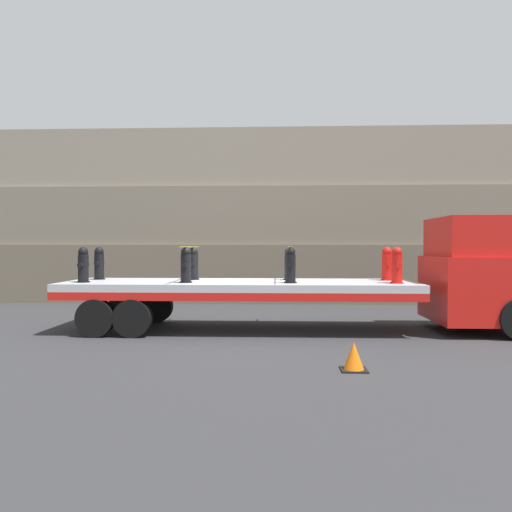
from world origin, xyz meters
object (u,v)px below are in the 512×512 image
object	(u,v)px
flatbed_trailer	(220,290)
fire_hydrant_black_far_1	(193,264)
fire_hydrant_black_near_1	(186,265)
fire_hydrant_red_near_3	(397,266)
truck_cab	(482,276)
fire_hydrant_black_far_0	(99,264)
fire_hydrant_black_near_2	(290,266)
traffic_cone	(354,357)
fire_hydrant_black_far_2	(289,264)
fire_hydrant_black_near_0	(83,265)
fire_hydrant_red_far_3	(387,264)

from	to	relation	value
flatbed_trailer	fire_hydrant_black_far_1	size ratio (longest dim) A/B	10.11
fire_hydrant_black_near_1	fire_hydrant_red_near_3	world-z (taller)	same
truck_cab	fire_hydrant_black_far_0	xyz separation A→B (m)	(-10.24, 0.57, 0.28)
truck_cab	fire_hydrant_black_near_1	bearing A→B (deg)	-175.72
fire_hydrant_black_near_2	traffic_cone	size ratio (longest dim) A/B	1.77
fire_hydrant_black_far_2	traffic_cone	bearing A→B (deg)	-77.83
truck_cab	flatbed_trailer	bearing A→B (deg)	180.00
fire_hydrant_red_near_3	truck_cab	bearing A→B (deg)	13.80
fire_hydrant_black_near_0	flatbed_trailer	bearing A→B (deg)	9.39
flatbed_trailer	truck_cab	bearing A→B (deg)	0.00
truck_cab	fire_hydrant_black_near_0	size ratio (longest dim) A/B	3.26
truck_cab	fire_hydrant_black_far_0	bearing A→B (deg)	176.82
fire_hydrant_black_near_0	traffic_cone	xyz separation A→B (m)	(6.32, -3.65, -1.48)
fire_hydrant_black_far_0	fire_hydrant_black_far_1	distance (m)	2.64
truck_cab	fire_hydrant_red_near_3	distance (m)	2.40
fire_hydrant_black_far_1	fire_hydrant_black_near_0	bearing A→B (deg)	-156.72
fire_hydrant_black_near_2	traffic_cone	bearing A→B (deg)	-74.21
truck_cab	fire_hydrant_black_far_0	world-z (taller)	truck_cab
fire_hydrant_black_far_0	traffic_cone	bearing A→B (deg)	-37.16
fire_hydrant_black_near_1	fire_hydrant_black_far_2	world-z (taller)	same
fire_hydrant_black_near_2	fire_hydrant_red_near_3	xyz separation A→B (m)	(2.64, 0.00, 0.00)
fire_hydrant_black_near_0	fire_hydrant_black_near_1	xyz separation A→B (m)	(2.64, 0.00, 0.00)
truck_cab	fire_hydrant_black_far_0	size ratio (longest dim) A/B	3.26
fire_hydrant_red_near_3	fire_hydrant_black_near_0	bearing A→B (deg)	180.00
fire_hydrant_red_far_3	traffic_cone	bearing A→B (deg)	-108.59
fire_hydrant_red_far_3	fire_hydrant_black_near_0	bearing A→B (deg)	-171.84
fire_hydrant_black_far_1	fire_hydrant_red_near_3	world-z (taller)	same
fire_hydrant_black_near_1	fire_hydrant_red_near_3	size ratio (longest dim) A/B	1.00
flatbed_trailer	traffic_cone	size ratio (longest dim) A/B	17.94
fire_hydrant_black_far_1	fire_hydrant_black_far_2	world-z (taller)	same
fire_hydrant_black_near_0	fire_hydrant_black_far_1	distance (m)	2.88
fire_hydrant_black_near_1	fire_hydrant_black_near_2	world-z (taller)	same
fire_hydrant_black_far_1	fire_hydrant_red_near_3	xyz separation A→B (m)	(5.29, -1.14, 0.00)
fire_hydrant_black_near_1	fire_hydrant_black_far_1	size ratio (longest dim) A/B	1.00
flatbed_trailer	fire_hydrant_black_far_2	xyz separation A→B (m)	(1.85, 0.57, 0.67)
fire_hydrant_black_far_1	flatbed_trailer	bearing A→B (deg)	-35.60
fire_hydrant_black_near_2	traffic_cone	xyz separation A→B (m)	(1.03, -3.65, -1.48)
fire_hydrant_black_near_0	fire_hydrant_black_far_2	world-z (taller)	same
flatbed_trailer	fire_hydrant_black_near_2	xyz separation A→B (m)	(1.85, -0.57, 0.67)
fire_hydrant_black_far_1	fire_hydrant_black_far_2	size ratio (longest dim) A/B	1.00
flatbed_trailer	fire_hydrant_black_near_0	size ratio (longest dim) A/B	10.11
fire_hydrant_black_far_1	fire_hydrant_black_near_2	xyz separation A→B (m)	(2.64, -1.14, 0.00)
fire_hydrant_black_far_0	fire_hydrant_black_far_1	bearing A→B (deg)	0.00
fire_hydrant_black_near_0	fire_hydrant_red_near_3	size ratio (longest dim) A/B	1.00
fire_hydrant_black_near_1	fire_hydrant_red_near_3	distance (m)	5.29
flatbed_trailer	fire_hydrant_black_near_2	distance (m)	2.05
fire_hydrant_black_far_0	fire_hydrant_black_near_2	size ratio (longest dim) A/B	1.00
fire_hydrant_black_near_2	fire_hydrant_black_far_2	xyz separation A→B (m)	(0.00, 1.14, 0.00)
truck_cab	fire_hydrant_black_near_1	distance (m)	7.63
truck_cab	fire_hydrant_black_near_1	xyz separation A→B (m)	(-7.60, -0.57, 0.28)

